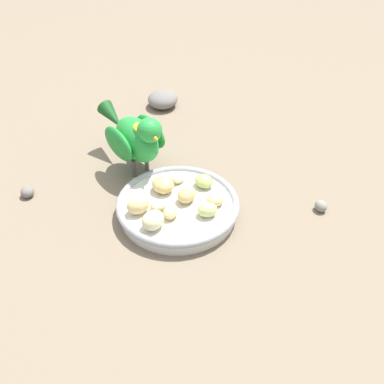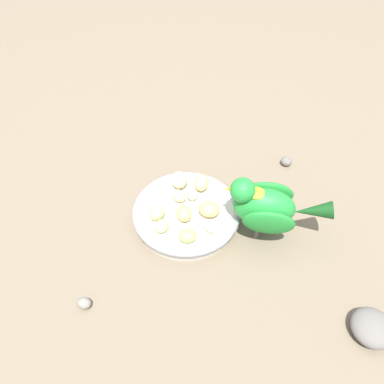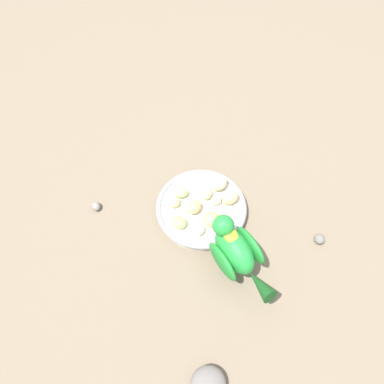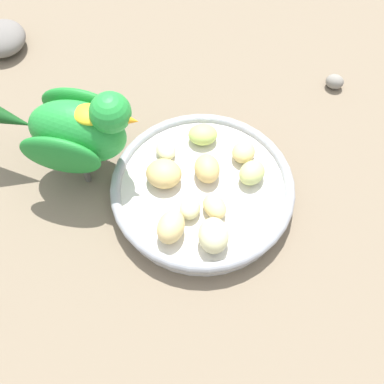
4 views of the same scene
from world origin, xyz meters
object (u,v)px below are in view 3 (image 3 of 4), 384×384
apple_piece_4 (216,201)px  feeding_bowl (203,208)px  apple_piece_0 (195,207)px  pebble_0 (320,239)px  apple_piece_1 (230,198)px  parrot (236,251)px  apple_piece_6 (212,219)px  apple_piece_5 (174,203)px  apple_piece_2 (179,222)px  apple_piece_3 (200,230)px  pebble_1 (96,206)px  apple_piece_7 (220,183)px  rock_large (208,384)px  apple_piece_9 (181,192)px  apple_piece_8 (207,194)px

apple_piece_4 → feeding_bowl: bearing=-94.5°
apple_piece_0 → pebble_0: bearing=53.2°
apple_piece_1 → parrot: bearing=-23.6°
apple_piece_6 → apple_piece_5: bearing=-141.1°
apple_piece_2 → pebble_0: apple_piece_2 is taller
apple_piece_0 → apple_piece_3: size_ratio=1.29×
apple_piece_0 → apple_piece_5: bearing=-130.1°
apple_piece_1 → pebble_1: (-0.12, -0.28, -0.03)m
apple_piece_5 → parrot: 0.19m
pebble_0 → apple_piece_7: bearing=-143.8°
apple_piece_7 → pebble_1: bearing=-104.8°
rock_large → pebble_0: size_ratio=2.67×
feeding_bowl → apple_piece_7: size_ratio=5.24×
apple_piece_6 → rock_large: 0.32m
apple_piece_6 → apple_piece_1: bearing=117.4°
feeding_bowl → apple_piece_2: 0.07m
parrot → pebble_0: bearing=-104.9°
apple_piece_9 → rock_large: 0.39m
pebble_1 → rock_large: bearing=10.5°
apple_piece_0 → apple_piece_4: apple_piece_0 is taller
apple_piece_8 → apple_piece_0: bearing=-61.3°
apple_piece_2 → apple_piece_4: 0.10m
parrot → apple_piece_9: bearing=3.4°
apple_piece_0 → pebble_1: size_ratio=1.56×
apple_piece_9 → pebble_0: apple_piece_9 is taller
apple_piece_7 → apple_piece_9: (-0.01, -0.09, -0.00)m
apple_piece_0 → parrot: parrot is taller
apple_piece_4 → pebble_1: apple_piece_4 is taller
feeding_bowl → apple_piece_9: apple_piece_9 is taller
apple_piece_2 → apple_piece_8: apple_piece_2 is taller
apple_piece_0 → apple_piece_8: 0.05m
feeding_bowl → parrot: (0.14, 0.00, 0.06)m
apple_piece_7 → rock_large: (0.36, -0.19, -0.02)m
apple_piece_2 → apple_piece_4: size_ratio=1.28×
apple_piece_1 → apple_piece_9: apple_piece_1 is taller
apple_piece_3 → apple_piece_6: (-0.01, 0.03, 0.01)m
feeding_bowl → apple_piece_2: bearing=-72.6°
apple_piece_4 → apple_piece_8: (-0.02, -0.01, 0.00)m
apple_piece_6 → pebble_0: bearing=58.1°
feeding_bowl → apple_piece_6: apple_piece_6 is taller
apple_piece_8 → parrot: (0.16, -0.02, 0.04)m
feeding_bowl → apple_piece_7: bearing=120.4°
apple_piece_3 → pebble_1: 0.25m
apple_piece_5 → pebble_0: 0.33m
apple_piece_6 → apple_piece_8: bearing=163.9°
apple_piece_5 → pebble_0: size_ratio=1.18×
apple_piece_6 → apple_piece_8: size_ratio=1.27×
apple_piece_4 → pebble_0: (0.16, 0.17, -0.02)m
apple_piece_6 → apple_piece_9: size_ratio=1.24×
apple_piece_8 → pebble_1: bearing=-109.2°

